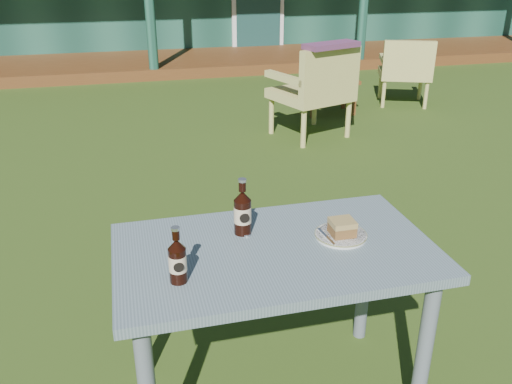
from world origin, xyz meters
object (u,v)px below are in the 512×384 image
object	(u,v)px
cafe_table	(275,271)
armchair_right	(406,68)
cola_bottle_near	(243,212)
plate	(341,235)
cola_bottle_far	(178,260)
side_table	(330,84)
armchair_left	(317,87)
cake_slice	(342,227)

from	to	relation	value
cafe_table	armchair_right	size ratio (longest dim) A/B	1.51
cola_bottle_near	plate	bearing A→B (deg)	-19.05
cola_bottle_near	cola_bottle_far	world-z (taller)	cola_bottle_near
cola_bottle_far	armchair_right	size ratio (longest dim) A/B	0.26
cola_bottle_far	plate	bearing A→B (deg)	13.47
armchair_right	cola_bottle_near	bearing A→B (deg)	-125.89
side_table	armchair_left	bearing A→B (deg)	-119.73
armchair_right	cafe_table	bearing A→B (deg)	-124.09
cake_slice	armchair_left	distance (m)	3.44
cola_bottle_far	armchair_left	bearing A→B (deg)	62.87
cake_slice	armchair_left	xyz separation A→B (m)	(1.09, 3.25, -0.25)
cafe_table	cola_bottle_far	size ratio (longest dim) A/B	5.84
plate	cafe_table	bearing A→B (deg)	-176.05
cafe_table	side_table	xyz separation A→B (m)	(1.83, 4.08, -0.28)
plate	cola_bottle_near	world-z (taller)	cola_bottle_near
cola_bottle_near	armchair_right	distance (m)	5.03
cola_bottle_near	cola_bottle_far	size ratio (longest dim) A/B	1.13
cake_slice	cola_bottle_near	bearing A→B (deg)	160.23
plate	cake_slice	size ratio (longest dim) A/B	2.22
cafe_table	cake_slice	size ratio (longest dim) A/B	13.04
side_table	cafe_table	bearing A→B (deg)	-114.15
cafe_table	cake_slice	xyz separation A→B (m)	(0.27, 0.01, 0.15)
plate	side_table	size ratio (longest dim) A/B	0.34
plate	cola_bottle_near	distance (m)	0.39
plate	cake_slice	xyz separation A→B (m)	(0.00, -0.01, 0.04)
side_table	cake_slice	bearing A→B (deg)	-110.96
cafe_table	cake_slice	bearing A→B (deg)	2.78
cola_bottle_far	cake_slice	bearing A→B (deg)	12.99
cafe_table	armchair_right	distance (m)	5.08
cafe_table	cola_bottle_far	distance (m)	0.44
cake_slice	cola_bottle_far	distance (m)	0.67
side_table	cola_bottle_near	bearing A→B (deg)	-116.03
plate	armchair_left	bearing A→B (deg)	71.40
cake_slice	armchair_right	bearing A→B (deg)	58.44
cafe_table	cola_bottle_near	distance (m)	0.26
cafe_table	armchair_right	xyz separation A→B (m)	(2.85, 4.21, -0.17)
plate	cola_bottle_near	size ratio (longest dim) A/B	0.88
cola_bottle_near	armchair_left	bearing A→B (deg)	64.98
cola_bottle_far	side_table	size ratio (longest dim) A/B	0.34
cola_bottle_near	armchair_left	distance (m)	3.46
cola_bottle_far	side_table	distance (m)	4.78
cafe_table	armchair_right	bearing A→B (deg)	55.91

